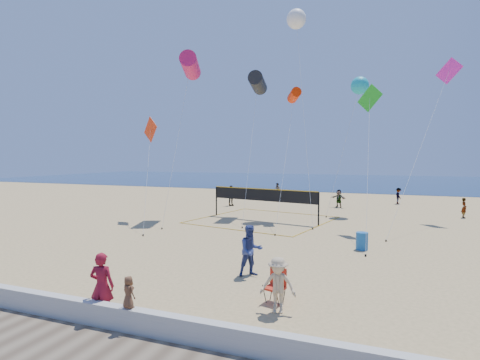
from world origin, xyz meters
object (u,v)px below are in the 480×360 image
(camp_chair, at_px, (276,283))
(volleyball_net, at_px, (263,199))
(trash_barrel, at_px, (362,241))
(woman, at_px, (102,286))

(camp_chair, bearing_deg, volleyball_net, 123.46)
(trash_barrel, distance_m, volleyball_net, 9.50)
(camp_chair, height_order, volleyball_net, volleyball_net)
(woman, xyz_separation_m, camp_chair, (4.11, 2.87, -0.34))
(trash_barrel, height_order, volleyball_net, volleyball_net)
(camp_chair, bearing_deg, trash_barrel, 89.39)
(trash_barrel, bearing_deg, camp_chair, -105.29)
(woman, xyz_separation_m, volleyball_net, (-0.71, 17.03, 0.59))
(woman, xyz_separation_m, trash_barrel, (6.22, 10.62, -0.51))
(trash_barrel, bearing_deg, volleyball_net, 137.25)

